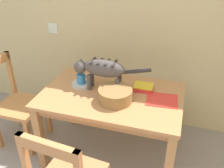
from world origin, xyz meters
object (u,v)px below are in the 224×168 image
object	(u,v)px
magazine	(162,100)
wooden_chair_near	(16,104)
wicker_basket	(115,95)
book_stack	(143,87)
saucer_bowl	(81,84)
coffee_mug	(81,79)
dining_table	(112,102)
cat	(101,69)

from	to	relation	value
magazine	wooden_chair_near	xyz separation A→B (m)	(-1.45, -0.10, -0.26)
wicker_basket	wooden_chair_near	bearing A→B (deg)	178.37
wicker_basket	book_stack	bearing A→B (deg)	53.30
book_stack	wooden_chair_near	world-z (taller)	wooden_chair_near
saucer_bowl	wicker_basket	world-z (taller)	wicker_basket
magazine	wooden_chair_near	world-z (taller)	wooden_chair_near
wooden_chair_near	coffee_mug	bearing A→B (deg)	100.23
dining_table	magazine	bearing A→B (deg)	3.05
wooden_chair_near	wicker_basket	bearing A→B (deg)	88.65
cat	magazine	distance (m)	0.59
cat	book_stack	size ratio (longest dim) A/B	3.78
book_stack	coffee_mug	bearing A→B (deg)	-169.42
coffee_mug	saucer_bowl	bearing A→B (deg)	180.00
magazine	book_stack	distance (m)	0.23
saucer_bowl	coffee_mug	distance (m)	0.06
coffee_mug	magazine	bearing A→B (deg)	-1.93
coffee_mug	dining_table	bearing A→B (deg)	-8.90
wicker_basket	wooden_chair_near	distance (m)	1.12
saucer_bowl	wooden_chair_near	bearing A→B (deg)	-169.99
coffee_mug	wicker_basket	xyz separation A→B (m)	(0.37, -0.15, -0.02)
saucer_bowl	wooden_chair_near	xyz separation A→B (m)	(-0.69, -0.12, -0.28)
wicker_basket	cat	bearing A→B (deg)	139.05
wicker_basket	wooden_chair_near	size ratio (longest dim) A/B	0.31
coffee_mug	book_stack	world-z (taller)	coffee_mug
dining_table	saucer_bowl	distance (m)	0.34
dining_table	book_stack	distance (m)	0.32
cat	coffee_mug	distance (m)	0.24
cat	dining_table	bearing A→B (deg)	-112.30
cat	wicker_basket	distance (m)	0.28
cat	book_stack	xyz separation A→B (m)	(0.37, 0.11, -0.18)
magazine	book_stack	bearing A→B (deg)	141.21
dining_table	wooden_chair_near	bearing A→B (deg)	-175.85
saucer_bowl	coffee_mug	size ratio (longest dim) A/B	1.53
coffee_mug	wicker_basket	distance (m)	0.40
book_stack	wicker_basket	world-z (taller)	wicker_basket
dining_table	coffee_mug	bearing A→B (deg)	171.10
dining_table	magazine	world-z (taller)	magazine
coffee_mug	wicker_basket	bearing A→B (deg)	-22.30
cat	wooden_chair_near	bearing A→B (deg)	98.02
saucer_bowl	magazine	distance (m)	0.76
saucer_bowl	wooden_chair_near	world-z (taller)	wooden_chair_near
saucer_bowl	wooden_chair_near	size ratio (longest dim) A/B	0.20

